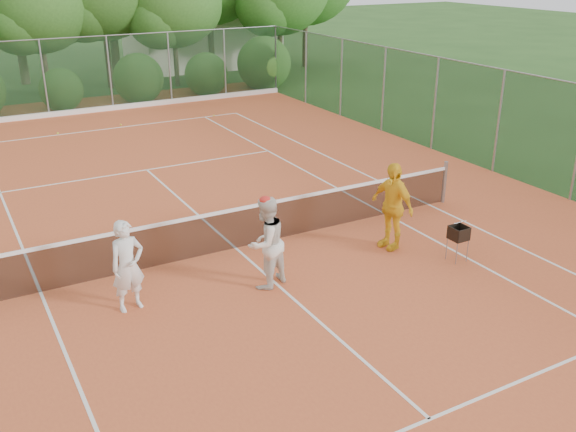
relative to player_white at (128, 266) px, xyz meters
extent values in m
plane|color=#264D1B|center=(2.74, 1.39, -0.88)|extent=(120.00, 120.00, 0.00)
cube|color=#D05C30|center=(2.74, 1.39, -0.87)|extent=(18.00, 36.00, 0.02)
cube|color=beige|center=(11.74, 25.39, 0.62)|extent=(8.00, 5.00, 3.00)
cylinder|color=gray|center=(8.68, 1.39, -0.31)|extent=(0.10, 0.10, 1.10)
cube|color=black|center=(2.74, 1.39, -0.40)|extent=(11.87, 0.03, 0.86)
cube|color=white|center=(2.74, 1.39, 0.07)|extent=(11.87, 0.04, 0.07)
imported|color=silver|center=(0.00, 0.00, 0.00)|extent=(0.68, 0.50, 1.72)
imported|color=silver|center=(2.55, -0.42, 0.06)|extent=(1.08, 0.97, 1.83)
ellipsoid|color=red|center=(2.55, -0.42, 0.93)|extent=(0.22, 0.22, 0.14)
imported|color=yellow|center=(5.76, -0.14, 0.11)|extent=(0.65, 1.20, 1.94)
cylinder|color=gray|center=(6.42, -1.54, -0.62)|extent=(0.02, 0.02, 0.49)
cylinder|color=gray|center=(6.72, -1.23, -0.62)|extent=(0.02, 0.02, 0.49)
cube|color=black|center=(6.57, -1.38, -0.23)|extent=(0.34, 0.34, 0.28)
sphere|color=yellow|center=(3.56, 13.54, -0.83)|extent=(0.07, 0.07, 0.07)
sphere|color=#CEE034|center=(1.22, 13.40, -0.83)|extent=(0.07, 0.07, 0.07)
sphere|color=gold|center=(7.22, 13.21, -0.83)|extent=(0.07, 0.07, 0.07)
cube|color=white|center=(2.74, 13.28, -0.86)|extent=(11.03, 0.06, 0.01)
cube|color=white|center=(8.23, 1.39, -0.86)|extent=(0.06, 23.77, 0.01)
cube|color=white|center=(-1.37, 1.39, -0.86)|extent=(0.06, 23.77, 0.01)
cube|color=white|center=(6.85, 1.39, -0.86)|extent=(0.06, 23.77, 0.01)
cube|color=white|center=(2.74, 7.79, -0.86)|extent=(8.23, 0.06, 0.01)
cube|color=white|center=(2.74, -5.01, -0.86)|extent=(8.23, 0.06, 0.01)
cube|color=white|center=(2.74, 1.39, -0.86)|extent=(0.06, 12.80, 0.01)
cube|color=#19381E|center=(2.74, 16.39, 0.64)|extent=(18.00, 0.02, 3.00)
cylinder|color=gray|center=(11.74, 16.39, 0.64)|extent=(0.07, 0.07, 3.00)
cylinder|color=gray|center=(11.74, 16.39, 0.64)|extent=(0.07, 0.07, 3.00)
cylinder|color=brown|center=(2.24, 20.89, 0.87)|extent=(0.24, 0.24, 3.50)
cylinder|color=brown|center=(5.24, 21.39, 1.17)|extent=(0.28, 0.28, 4.10)
cylinder|color=brown|center=(8.24, 20.19, 0.82)|extent=(0.23, 0.23, 3.40)
cylinder|color=brown|center=(11.24, 22.89, 1.45)|extent=(0.32, 0.32, 4.65)
cylinder|color=brown|center=(14.24, 20.59, 1.02)|extent=(0.26, 0.26, 3.80)
cylinder|color=brown|center=(16.74, 22.19, 1.25)|extent=(0.29, 0.29, 4.25)
camera|label=1|loc=(-2.48, -10.33, 5.13)|focal=40.00mm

